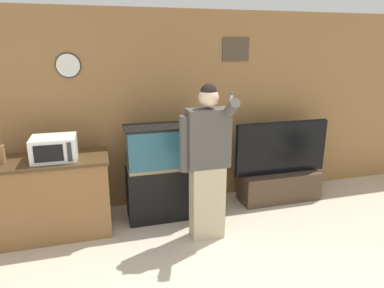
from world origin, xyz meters
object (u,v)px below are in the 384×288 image
Objects in this scene: microwave at (54,148)px; aquarium_on_stand at (169,172)px; tv_on_stand at (280,177)px; counter_island at (51,197)px; person_standing at (207,161)px.

aquarium_on_stand is (1.31, 0.11, -0.45)m from microwave.
aquarium_on_stand reaches higher than tv_on_stand.
tv_on_stand is at bearing 1.50° from aquarium_on_stand.
counter_island is 0.75× the size of person_standing.
person_standing is (0.30, -0.62, 0.32)m from aquarium_on_stand.
tv_on_stand is (3.03, 0.11, -0.13)m from counter_island.
aquarium_on_stand is 0.87× the size of tv_on_stand.
person_standing is (1.71, -0.56, 0.46)m from counter_island.
aquarium_on_stand is 0.68× the size of person_standing.
counter_island is 0.96× the size of tv_on_stand.
tv_on_stand is at bearing 2.98° from microwave.
microwave is 3.02m from tv_on_stand.
person_standing reaches higher than aquarium_on_stand.
person_standing is (-1.32, -0.66, 0.59)m from tv_on_stand.
tv_on_stand is 0.78× the size of person_standing.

